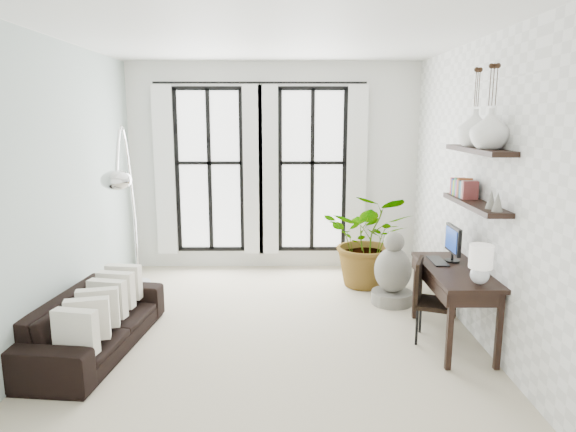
{
  "coord_description": "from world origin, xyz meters",
  "views": [
    {
      "loc": [
        0.16,
        -5.51,
        2.38
      ],
      "look_at": [
        0.2,
        0.3,
        1.25
      ],
      "focal_mm": 32.0,
      "sensor_mm": 36.0,
      "label": 1
    }
  ],
  "objects_px": {
    "desk": "(456,276)",
    "plant": "(369,240)",
    "desk_chair": "(428,295)",
    "buddha": "(393,274)",
    "sofa": "(95,323)",
    "arc_lamp": "(125,169)"
  },
  "relations": [
    {
      "from": "desk",
      "to": "plant",
      "type": "bearing_deg",
      "value": 106.76
    },
    {
      "from": "plant",
      "to": "desk_chair",
      "type": "bearing_deg",
      "value": -79.63
    },
    {
      "from": "desk_chair",
      "to": "buddha",
      "type": "relative_size",
      "value": 0.93
    },
    {
      "from": "sofa",
      "to": "buddha",
      "type": "distance_m",
      "value": 3.6
    },
    {
      "from": "desk",
      "to": "sofa",
      "type": "bearing_deg",
      "value": -178.38
    },
    {
      "from": "sofa",
      "to": "plant",
      "type": "bearing_deg",
      "value": -50.92
    },
    {
      "from": "sofa",
      "to": "desk_chair",
      "type": "bearing_deg",
      "value": -80.3
    },
    {
      "from": "arc_lamp",
      "to": "desk_chair",
      "type": "bearing_deg",
      "value": -13.04
    },
    {
      "from": "sofa",
      "to": "buddha",
      "type": "bearing_deg",
      "value": -62.26
    },
    {
      "from": "plant",
      "to": "desk_chair",
      "type": "xyz_separation_m",
      "value": [
        0.33,
        -1.83,
        -0.17
      ]
    },
    {
      "from": "desk_chair",
      "to": "buddha",
      "type": "distance_m",
      "value": 1.12
    },
    {
      "from": "desk_chair",
      "to": "plant",
      "type": "bearing_deg",
      "value": 121.38
    },
    {
      "from": "sofa",
      "to": "desk",
      "type": "relative_size",
      "value": 1.45
    },
    {
      "from": "plant",
      "to": "desk",
      "type": "relative_size",
      "value": 0.98
    },
    {
      "from": "plant",
      "to": "desk_chair",
      "type": "distance_m",
      "value": 1.87
    },
    {
      "from": "plant",
      "to": "desk",
      "type": "distance_m",
      "value": 2.01
    },
    {
      "from": "desk",
      "to": "arc_lamp",
      "type": "xyz_separation_m",
      "value": [
        -3.64,
        0.88,
        1.03
      ]
    },
    {
      "from": "desk",
      "to": "arc_lamp",
      "type": "height_order",
      "value": "arc_lamp"
    },
    {
      "from": "buddha",
      "to": "plant",
      "type": "bearing_deg",
      "value": 104.73
    },
    {
      "from": "desk_chair",
      "to": "arc_lamp",
      "type": "height_order",
      "value": "arc_lamp"
    },
    {
      "from": "sofa",
      "to": "desk",
      "type": "distance_m",
      "value": 3.77
    },
    {
      "from": "arc_lamp",
      "to": "plant",
      "type": "bearing_deg",
      "value": 18.78
    }
  ]
}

